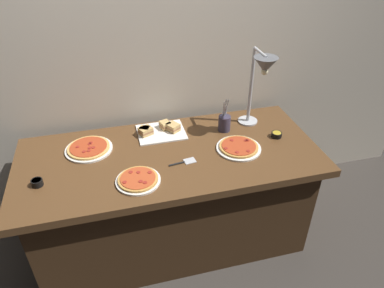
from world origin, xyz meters
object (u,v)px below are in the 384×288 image
at_px(sandwich_platter, 159,130).
at_px(serving_spatula, 184,162).
at_px(pizza_plate_front, 239,147).
at_px(pizza_plate_raised_stand, 138,180).
at_px(sauce_cup_far, 37,182).
at_px(heat_lamp, 262,73).
at_px(pizza_plate_center, 89,148).
at_px(utensil_holder, 224,123).
at_px(sauce_cup_near, 277,135).

bearing_deg(sandwich_platter, serving_spatula, -77.70).
relative_size(pizza_plate_front, sandwich_platter, 0.90).
height_order(pizza_plate_raised_stand, sauce_cup_far, sauce_cup_far).
bearing_deg(sauce_cup_far, pizza_plate_raised_stand, -11.10).
relative_size(sandwich_platter, sauce_cup_far, 5.11).
distance_m(heat_lamp, pizza_plate_center, 1.20).
relative_size(pizza_plate_front, pizza_plate_center, 0.96).
bearing_deg(serving_spatula, utensil_holder, 39.34).
relative_size(pizza_plate_raised_stand, sandwich_platter, 0.80).
height_order(pizza_plate_front, pizza_plate_center, same).
xyz_separation_m(pizza_plate_center, serving_spatula, (0.56, -0.28, -0.01)).
xyz_separation_m(sauce_cup_near, sauce_cup_far, (-1.51, -0.12, 0.00)).
distance_m(heat_lamp, sauce_cup_far, 1.48).
xyz_separation_m(heat_lamp, utensil_holder, (-0.20, 0.07, -0.37)).
bearing_deg(sauce_cup_far, sandwich_platter, 26.16).
xyz_separation_m(heat_lamp, sauce_cup_far, (-1.40, -0.22, -0.41)).
height_order(sauce_cup_near, serving_spatula, sauce_cup_near).
bearing_deg(utensil_holder, sandwich_platter, 170.05).
bearing_deg(serving_spatula, sauce_cup_near, 10.40).
height_order(heat_lamp, sauce_cup_far, heat_lamp).
height_order(heat_lamp, serving_spatula, heat_lamp).
height_order(pizza_plate_raised_stand, sauce_cup_near, sauce_cup_near).
distance_m(sauce_cup_far, serving_spatula, 0.84).
height_order(pizza_plate_front, pizza_plate_raised_stand, same).
distance_m(sandwich_platter, sauce_cup_far, 0.84).
relative_size(sandwich_platter, sauce_cup_near, 4.52).
height_order(pizza_plate_raised_stand, sandwich_platter, sandwich_platter).
relative_size(pizza_plate_raised_stand, sauce_cup_far, 4.07).
xyz_separation_m(pizza_plate_center, sauce_cup_near, (1.23, -0.16, 0.01)).
height_order(pizza_plate_center, serving_spatula, pizza_plate_center).
distance_m(pizza_plate_center, sauce_cup_far, 0.40).
xyz_separation_m(pizza_plate_raised_stand, serving_spatula, (0.29, 0.11, -0.01)).
distance_m(heat_lamp, utensil_holder, 0.43).
distance_m(pizza_plate_front, pizza_plate_raised_stand, 0.69).
relative_size(sandwich_platter, utensil_holder, 1.41).
distance_m(pizza_plate_center, sauce_cup_near, 1.24).
bearing_deg(pizza_plate_front, sauce_cup_far, -177.53).
bearing_deg(serving_spatula, sandwich_platter, 102.30).
relative_size(heat_lamp, pizza_plate_center, 1.86).
relative_size(sauce_cup_far, utensil_holder, 0.28).
bearing_deg(utensil_holder, serving_spatula, -140.66).
distance_m(heat_lamp, pizza_plate_raised_stand, 1.01).
height_order(sandwich_platter, sauce_cup_near, sandwich_platter).
bearing_deg(pizza_plate_raised_stand, sauce_cup_far, 168.90).
bearing_deg(pizza_plate_center, serving_spatula, -26.90).
bearing_deg(pizza_plate_raised_stand, sandwich_platter, 66.45).
bearing_deg(sauce_cup_near, sandwich_platter, 161.81).
relative_size(pizza_plate_center, sauce_cup_far, 4.76).
xyz_separation_m(sauce_cup_near, utensil_holder, (-0.31, 0.17, 0.04)).
height_order(heat_lamp, pizza_plate_center, heat_lamp).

